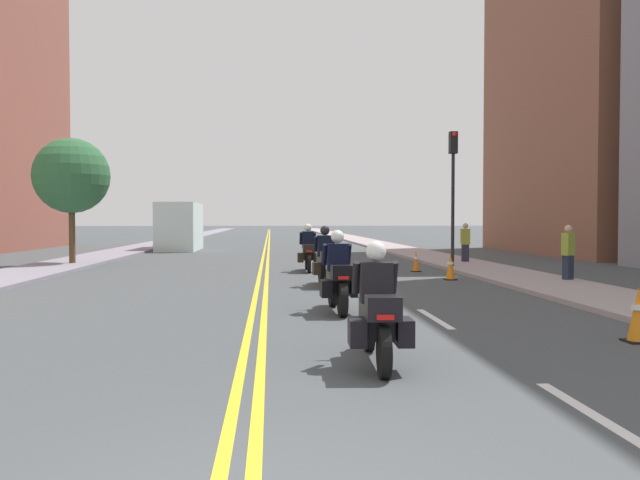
# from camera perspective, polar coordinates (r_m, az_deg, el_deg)

# --- Properties ---
(ground_plane) EXTENTS (264.00, 264.00, 0.00)m
(ground_plane) POSITION_cam_1_polar(r_m,az_deg,el_deg) (51.84, -4.60, -0.21)
(ground_plane) COLOR #424649
(sidewalk_left) EXTENTS (2.58, 144.00, 0.12)m
(sidewalk_left) POSITION_cam_1_polar(r_m,az_deg,el_deg) (52.46, -13.16, -0.17)
(sidewalk_left) COLOR gray
(sidewalk_left) RESTS_ON ground
(sidewalk_right) EXTENTS (2.58, 144.00, 0.12)m
(sidewalk_right) POSITION_cam_1_polar(r_m,az_deg,el_deg) (52.39, 3.98, -0.12)
(sidewalk_right) COLOR #9D8E91
(sidewalk_right) RESTS_ON ground
(centreline_yellow_inner) EXTENTS (0.12, 132.00, 0.01)m
(centreline_yellow_inner) POSITION_cam_1_polar(r_m,az_deg,el_deg) (51.84, -4.73, -0.21)
(centreline_yellow_inner) COLOR yellow
(centreline_yellow_inner) RESTS_ON ground
(centreline_yellow_outer) EXTENTS (0.12, 132.00, 0.01)m
(centreline_yellow_outer) POSITION_cam_1_polar(r_m,az_deg,el_deg) (51.84, -4.47, -0.21)
(centreline_yellow_outer) COLOR yellow
(centreline_yellow_outer) RESTS_ON ground
(lane_dashes_white) EXTENTS (0.14, 56.40, 0.01)m
(lane_dashes_white) POSITION_cam_1_polar(r_m,az_deg,el_deg) (33.00, 0.92, -1.36)
(lane_dashes_white) COLOR silver
(lane_dashes_white) RESTS_ON ground
(building_right_1) EXTENTS (9.31, 14.84, 19.82)m
(building_right_1) POSITION_cam_1_polar(r_m,az_deg,el_deg) (39.42, 24.23, 13.48)
(building_right_1) COLOR brown
(building_right_1) RESTS_ON ground
(motorcycle_0) EXTENTS (0.78, 2.19, 1.56)m
(motorcycle_0) POSITION_cam_1_polar(r_m,az_deg,el_deg) (8.24, 4.99, -6.51)
(motorcycle_0) COLOR black
(motorcycle_0) RESTS_ON ground
(motorcycle_1) EXTENTS (0.77, 2.16, 1.62)m
(motorcycle_1) POSITION_cam_1_polar(r_m,az_deg,el_deg) (12.87, 1.59, -3.45)
(motorcycle_1) COLOR black
(motorcycle_1) RESTS_ON ground
(motorcycle_2) EXTENTS (0.78, 2.21, 1.66)m
(motorcycle_2) POSITION_cam_1_polar(r_m,az_deg,el_deg) (17.85, 0.47, -1.91)
(motorcycle_2) COLOR black
(motorcycle_2) RESTS_ON ground
(motorcycle_3) EXTENTS (0.76, 2.26, 1.68)m
(motorcycle_3) POSITION_cam_1_polar(r_m,az_deg,el_deg) (22.89, -1.05, -1.06)
(motorcycle_3) COLOR black
(motorcycle_3) RESTS_ON ground
(traffic_cone_0) EXTENTS (0.35, 0.35, 0.80)m
(traffic_cone_0) POSITION_cam_1_polar(r_m,az_deg,el_deg) (20.15, 11.31, -2.30)
(traffic_cone_0) COLOR black
(traffic_cone_0) RESTS_ON ground
(traffic_cone_1) EXTENTS (0.37, 0.37, 0.83)m
(traffic_cone_1) POSITION_cam_1_polar(r_m,az_deg,el_deg) (10.88, 25.99, -5.89)
(traffic_cone_1) COLOR black
(traffic_cone_1) RESTS_ON ground
(traffic_cone_2) EXTENTS (0.32, 0.32, 0.76)m
(traffic_cone_2) POSITION_cam_1_polar(r_m,az_deg,el_deg) (23.13, 8.37, -1.82)
(traffic_cone_2) COLOR black
(traffic_cone_2) RESTS_ON ground
(traffic_light_near) EXTENTS (0.28, 0.38, 5.04)m
(traffic_light_near) POSITION_cam_1_polar(r_m,az_deg,el_deg) (24.53, 11.53, 5.61)
(traffic_light_near) COLOR black
(traffic_light_near) RESTS_ON ground
(pedestrian_1) EXTENTS (0.42, 0.38, 1.68)m
(pedestrian_1) POSITION_cam_1_polar(r_m,az_deg,el_deg) (19.90, 20.83, -1.09)
(pedestrian_1) COLOR #202838
(pedestrian_1) RESTS_ON ground
(pedestrian_2) EXTENTS (0.38, 0.26, 1.68)m
(pedestrian_2) POSITION_cam_1_polar(r_m,az_deg,el_deg) (27.16, 12.55, -0.27)
(pedestrian_2) COLOR #272333
(pedestrian_2) RESTS_ON ground
(street_tree_0) EXTENTS (2.94, 2.94, 5.02)m
(street_tree_0) POSITION_cam_1_polar(r_m,az_deg,el_deg) (27.47, -20.86, 5.24)
(street_tree_0) COLOR #503B22
(street_tree_0) RESTS_ON ground
(parked_truck) EXTENTS (2.20, 6.50, 2.80)m
(parked_truck) POSITION_cam_1_polar(r_m,az_deg,el_deg) (40.07, -12.03, 0.98)
(parked_truck) COLOR #BFB0CB
(parked_truck) RESTS_ON ground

